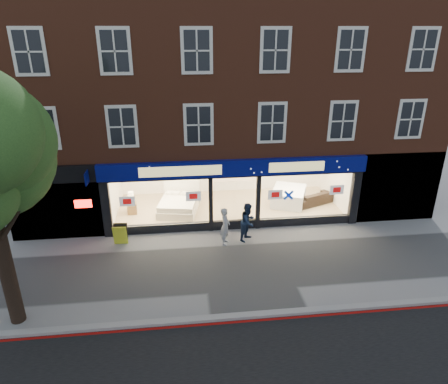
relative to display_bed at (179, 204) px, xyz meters
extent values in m
plane|color=gray|center=(2.45, -5.06, -0.44)|extent=(120.00, 120.00, 0.00)
cube|color=#8C0A07|center=(2.45, -8.16, -0.44)|extent=(60.00, 0.10, 0.01)
cube|color=gray|center=(2.45, -7.96, -0.38)|extent=(60.00, 0.25, 0.12)
cube|color=tan|center=(2.45, 0.19, -0.39)|extent=(11.00, 4.50, 0.10)
cube|color=brown|center=(2.45, 1.94, 6.21)|extent=(19.00, 8.00, 6.70)
cube|color=#060D65|center=(2.45, -2.18, 2.51)|extent=(11.40, 0.28, 0.70)
cube|color=black|center=(2.45, -1.98, -0.24)|extent=(11.00, 0.18, 0.40)
cube|color=black|center=(-3.05, -2.01, 0.86)|extent=(0.35, 0.30, 2.60)
cube|color=black|center=(7.95, -2.01, 0.86)|extent=(0.35, 0.30, 2.60)
cube|color=white|center=(-0.80, -2.06, 1.01)|extent=(4.20, 0.02, 2.10)
cube|color=white|center=(5.70, -2.06, 1.01)|extent=(4.20, 0.02, 2.10)
cube|color=white|center=(2.45, -1.81, 0.71)|extent=(1.80, 0.02, 2.10)
cube|color=silver|center=(2.45, 2.44, 0.86)|extent=(11.00, 0.20, 2.60)
cube|color=#FFEAC6|center=(2.45, 0.19, 2.16)|extent=(11.00, 4.50, 0.12)
cube|color=black|center=(-5.15, -1.76, 1.21)|extent=(3.80, 0.60, 3.30)
cube|color=#FF140C|center=(-3.95, -2.11, 1.16)|extent=(0.70, 0.04, 0.35)
cube|color=black|center=(9.95, -1.86, 1.21)|extent=(4.00, 0.40, 3.30)
cylinder|color=black|center=(-5.05, -7.26, 1.76)|extent=(0.44, 0.44, 4.40)
sphere|color=#264C1C|center=(-4.35, -7.66, 4.96)|extent=(2.40, 2.40, 2.40)
cube|color=white|center=(-0.03, -0.13, -0.16)|extent=(2.11, 2.35, 0.36)
cube|color=white|center=(-0.03, -0.13, 0.14)|extent=(2.02, 2.26, 0.26)
cube|color=white|center=(0.18, 0.93, 0.27)|extent=(1.82, 0.47, 1.23)
cube|color=white|center=(-0.26, 0.67, 0.33)|extent=(0.71, 0.45, 0.12)
cube|color=white|center=(0.49, 0.52, 0.33)|extent=(0.71, 0.45, 0.12)
cube|color=brown|center=(-2.24, -0.05, -0.07)|extent=(0.49, 0.49, 0.55)
cube|color=white|center=(5.55, 0.24, -0.21)|extent=(2.20, 2.42, 0.26)
cube|color=white|center=(5.55, 0.24, 0.04)|extent=(2.20, 2.42, 0.26)
cube|color=white|center=(5.55, 0.24, 0.30)|extent=(2.20, 2.42, 0.26)
imported|color=black|center=(6.81, 0.09, -0.03)|extent=(2.28, 1.60, 0.62)
cube|color=#C9D125|center=(-2.45, -2.81, 0.00)|extent=(0.60, 0.40, 0.89)
imported|color=#ADAFB5|center=(1.88, -3.29, 0.37)|extent=(0.53, 0.67, 1.62)
imported|color=#172540|center=(2.89, -3.05, 0.39)|extent=(1.01, 1.03, 1.67)
camera|label=1|loc=(0.14, -17.87, 7.94)|focal=32.00mm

